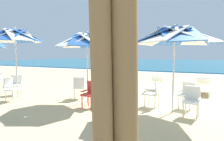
{
  "coord_description": "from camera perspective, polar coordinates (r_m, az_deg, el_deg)",
  "views": [
    {
      "loc": [
        0.93,
        -8.07,
        1.8
      ],
      "look_at": [
        -2.93,
        0.23,
        1.0
      ],
      "focal_mm": 31.64,
      "sensor_mm": 36.0,
      "label": 1
    }
  ],
  "objects": [
    {
      "name": "sea",
      "position": [
        37.07,
        23.52,
        1.9
      ],
      "size": [
        80.0,
        36.0,
        0.1
      ],
      "primitive_type": "cube",
      "color": "#19607F",
      "rests_on": "ground"
    },
    {
      "name": "beach_umbrella_0",
      "position": [
        6.18,
        17.59,
        9.37
      ],
      "size": [
        2.57,
        2.57,
        2.64
      ],
      "color": "silver",
      "rests_on": "ground"
    },
    {
      "name": "plastic_chair_7",
      "position": [
        8.42,
        -27.13,
        -4.46
      ],
      "size": [
        0.52,
        0.49,
        0.87
      ],
      "color": "white",
      "rests_on": "ground"
    },
    {
      "name": "plastic_chair_8",
      "position": [
        11.18,
        -29.62,
        -2.35
      ],
      "size": [
        0.5,
        0.47,
        0.87
      ],
      "color": "white",
      "rests_on": "ground"
    },
    {
      "name": "plastic_chair_0",
      "position": [
        6.79,
        12.01,
        -6.19
      ],
      "size": [
        0.52,
        0.5,
        0.87
      ],
      "color": "white",
      "rests_on": "ground"
    },
    {
      "name": "sun_lounger_0",
      "position": [
        9.89,
        24.78,
        -4.3
      ],
      "size": [
        0.67,
        2.15,
        0.62
      ],
      "color": "white",
      "rests_on": "ground"
    },
    {
      "name": "surf_foam",
      "position": [
        18.82,
        22.02,
        -0.83
      ],
      "size": [
        80.0,
        0.7,
        0.01
      ],
      "primitive_type": "cube",
      "color": "white",
      "rests_on": "ground"
    },
    {
      "name": "beach_umbrella_1",
      "position": [
        7.18,
        -7.19,
        8.39
      ],
      "size": [
        2.25,
        2.25,
        2.59
      ],
      "color": "silver",
      "rests_on": "ground"
    },
    {
      "name": "beach_umbrella_2",
      "position": [
        8.87,
        -26.2,
        8.83
      ],
      "size": [
        2.22,
        2.22,
        2.85
      ],
      "color": "silver",
      "rests_on": "ground"
    },
    {
      "name": "plastic_chair_6",
      "position": [
        9.49,
        -25.83,
        -3.4
      ],
      "size": [
        0.63,
        0.63,
        0.87
      ],
      "color": "white",
      "rests_on": "ground"
    },
    {
      "name": "sun_lounger_1",
      "position": [
        9.82,
        12.31,
        -4.01
      ],
      "size": [
        0.78,
        2.18,
        0.62
      ],
      "color": "white",
      "rests_on": "ground"
    },
    {
      "name": "plastic_chair_1",
      "position": [
        6.93,
        20.89,
        -6.18
      ],
      "size": [
        0.54,
        0.57,
        0.87
      ],
      "color": "white",
      "rests_on": "ground"
    },
    {
      "name": "plastic_chair_4",
      "position": [
        6.65,
        -6.2,
        -6.34
      ],
      "size": [
        0.46,
        0.49,
        0.87
      ],
      "color": "red",
      "rests_on": "ground"
    },
    {
      "name": "plastic_chair_5",
      "position": [
        6.76,
        -1.16,
        -6.13
      ],
      "size": [
        0.61,
        0.62,
        0.87
      ],
      "color": "white",
      "rests_on": "ground"
    },
    {
      "name": "plastic_chair_2",
      "position": [
        6.09,
        22.07,
        -7.75
      ],
      "size": [
        0.48,
        0.51,
        0.87
      ],
      "color": "white",
      "rests_on": "ground"
    },
    {
      "name": "ground_plane",
      "position": [
        8.32,
        18.12,
        -7.76
      ],
      "size": [
        80.0,
        80.0,
        0.0
      ],
      "primitive_type": "plane",
      "color": "#D3B784"
    },
    {
      "name": "plastic_chair_3",
      "position": [
        7.92,
        -9.37,
        -4.54
      ],
      "size": [
        0.58,
        0.6,
        0.87
      ],
      "color": "white",
      "rests_on": "ground"
    }
  ]
}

